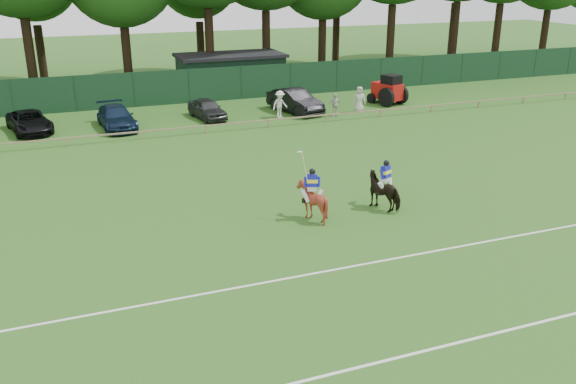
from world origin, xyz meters
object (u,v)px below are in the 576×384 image
horse_chestnut (312,201)px  estate_black (295,101)px  hatch_grey (207,109)px  spectator_right (359,99)px  sedan_navy (117,117)px  spectator_mid (335,105)px  utility_shed (231,73)px  tractor (389,90)px  spectator_left (280,104)px  horse_dark (385,191)px  suv_black (29,122)px

horse_chestnut → estate_black: 19.17m
hatch_grey → spectator_right: (10.31, -1.91, 0.22)m
horse_chestnut → spectator_right: spectator_right is taller
sedan_navy → spectator_mid: bearing=-11.4°
estate_black → spectator_mid: bearing=-58.1°
horse_chestnut → utility_shed: utility_shed is taller
spectator_mid → tractor: tractor is taller
spectator_left → spectator_mid: 3.74m
hatch_grey → spectator_mid: (8.22, -2.39, 0.10)m
estate_black → spectator_mid: size_ratio=3.17×
spectator_left → horse_dark: bearing=-113.7°
sedan_navy → spectator_mid: (14.12, -1.83, 0.07)m
sedan_navy → hatch_grey: size_ratio=1.23×
sedan_navy → spectator_left: size_ratio=2.63×
spectator_right → utility_shed: size_ratio=0.21×
horse_dark → spectator_right: bearing=-141.1°
estate_black → hatch_grey: bearing=162.8°
horse_dark → spectator_left: (1.62, 16.87, 0.16)m
sedan_navy → utility_shed: bearing=37.6°
estate_black → horse_chestnut: bearing=-123.6°
sedan_navy → spectator_mid: size_ratio=3.12×
horse_chestnut → spectator_mid: (8.56, 16.02, -0.00)m
horse_chestnut → sedan_navy: 18.70m
horse_dark → horse_chestnut: size_ratio=1.15×
horse_chestnut → hatch_grey: horse_chestnut is taller
hatch_grey → horse_dark: bearing=-90.0°
spectator_right → suv_black: bearing=-162.4°
horse_chestnut → tractor: bearing=-105.1°
horse_chestnut → hatch_grey: 18.41m
horse_dark → hatch_grey: horse_dark is taller
horse_chestnut → sedan_navy: size_ratio=0.32×
spectator_left → utility_shed: 9.84m
sedan_navy → tractor: 19.42m
sedan_navy → horse_dark: bearing=-67.6°
spectator_left → tractor: tractor is taller
hatch_grey → estate_black: estate_black is taller
spectator_right → tractor: bearing=49.8°
spectator_left → spectator_mid: bearing=-31.7°
spectator_left → utility_shed: size_ratio=0.21×
sedan_navy → tractor: (19.41, 0.21, 0.33)m
horse_chestnut → sedan_navy: horse_chestnut is taller
spectator_mid → spectator_right: bearing=15.4°
hatch_grey → estate_black: (6.13, -0.36, 0.14)m
estate_black → utility_shed: bearing=89.8°
spectator_right → tractor: size_ratio=0.60×
utility_shed → tractor: (9.48, -8.63, -0.51)m
suv_black → tractor: size_ratio=1.55×
sedan_navy → spectator_right: bearing=-8.8°
horse_dark → sedan_navy: size_ratio=0.37×
hatch_grey → utility_shed: 9.26m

